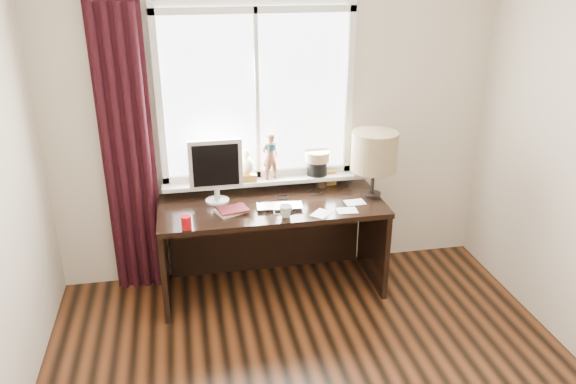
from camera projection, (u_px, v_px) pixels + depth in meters
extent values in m
cube|color=beige|center=(276.00, 120.00, 4.38)|extent=(3.50, 0.00, 2.60)
imported|color=silver|center=(280.00, 207.00, 4.16)|extent=(0.36, 0.25, 0.03)
imported|color=white|center=(286.00, 211.00, 4.01)|extent=(0.13, 0.13, 0.09)
cylinder|color=#AA090E|center=(186.00, 222.00, 3.84)|extent=(0.07, 0.07, 0.09)
cube|color=white|center=(256.00, 96.00, 4.26)|extent=(1.40, 0.02, 1.30)
cube|color=silver|center=(259.00, 173.00, 4.48)|extent=(1.50, 0.05, 0.05)
cube|color=silver|center=(255.00, 10.00, 3.99)|extent=(1.50, 0.05, 0.05)
cube|color=silver|center=(159.00, 101.00, 4.11)|extent=(0.05, 0.05, 1.40)
cube|color=silver|center=(349.00, 92.00, 4.37)|extent=(0.05, 0.05, 1.40)
cube|color=silver|center=(257.00, 96.00, 4.24)|extent=(0.03, 0.05, 1.30)
cube|color=silver|center=(260.00, 180.00, 4.45)|extent=(1.52, 0.18, 0.03)
cylinder|color=#4C0D0B|center=(200.00, 168.00, 4.30)|extent=(0.14, 0.14, 0.25)
cube|color=gold|center=(246.00, 177.00, 4.40)|extent=(0.15, 0.12, 0.06)
sphere|color=beige|center=(246.00, 165.00, 4.36)|extent=(0.13, 0.13, 0.13)
sphere|color=beige|center=(246.00, 153.00, 4.32)|extent=(0.07, 0.07, 0.07)
imported|color=brown|center=(271.00, 156.00, 4.38)|extent=(0.15, 0.12, 0.38)
cylinder|color=#1E4C51|center=(271.00, 146.00, 4.34)|extent=(0.10, 0.10, 0.05)
cylinder|color=black|center=(317.00, 168.00, 4.50)|extent=(0.16, 0.16, 0.12)
cylinder|color=#8C6B4C|center=(317.00, 156.00, 4.46)|extent=(0.20, 0.20, 0.08)
cube|color=black|center=(128.00, 153.00, 4.17)|extent=(0.38, 0.05, 2.25)
cylinder|color=black|center=(109.00, 159.00, 4.13)|extent=(0.06, 0.06, 2.20)
cylinder|color=black|center=(122.00, 158.00, 4.14)|extent=(0.06, 0.06, 2.20)
cylinder|color=black|center=(134.00, 157.00, 4.16)|extent=(0.06, 0.06, 2.20)
cylinder|color=black|center=(147.00, 157.00, 4.17)|extent=(0.06, 0.06, 2.20)
cube|color=black|center=(272.00, 206.00, 4.25)|extent=(1.70, 0.70, 0.04)
cube|color=black|center=(164.00, 260.00, 4.25)|extent=(0.04, 0.64, 0.71)
cube|color=black|center=(373.00, 240.00, 4.54)|extent=(0.04, 0.64, 0.71)
cube|color=black|center=(266.00, 231.00, 4.70)|extent=(1.60, 0.03, 0.71)
cylinder|color=beige|center=(217.00, 200.00, 4.28)|extent=(0.18, 0.18, 0.01)
cylinder|color=beige|center=(217.00, 193.00, 4.26)|extent=(0.04, 0.04, 0.10)
cube|color=beige|center=(216.00, 164.00, 4.16)|extent=(0.40, 0.04, 0.38)
cube|color=black|center=(216.00, 166.00, 4.14)|extent=(0.34, 0.01, 0.32)
cube|color=beige|center=(232.00, 211.00, 4.10)|extent=(0.27, 0.23, 0.02)
cube|color=#5B1519|center=(233.00, 209.00, 4.09)|extent=(0.24, 0.19, 0.01)
cylinder|color=black|center=(321.00, 179.00, 4.54)|extent=(0.09, 0.09, 0.12)
cylinder|color=black|center=(319.00, 173.00, 4.52)|extent=(0.01, 0.01, 0.22)
cylinder|color=black|center=(323.00, 176.00, 4.52)|extent=(0.01, 0.01, 0.19)
cylinder|color=black|center=(321.00, 171.00, 4.52)|extent=(0.01, 0.01, 0.25)
cylinder|color=black|center=(323.00, 176.00, 4.54)|extent=(0.01, 0.01, 0.17)
cube|color=gold|center=(330.00, 178.00, 4.56)|extent=(0.10, 0.02, 0.13)
cube|color=#996633|center=(331.00, 178.00, 4.55)|extent=(0.08, 0.01, 0.10)
cylinder|color=black|center=(372.00, 195.00, 4.37)|extent=(0.14, 0.14, 0.03)
cylinder|color=black|center=(373.00, 180.00, 4.32)|extent=(0.03, 0.03, 0.22)
cylinder|color=tan|center=(374.00, 151.00, 4.23)|extent=(0.35, 0.35, 0.30)
cube|color=white|center=(347.00, 210.00, 4.13)|extent=(0.16, 0.12, 0.00)
cube|color=white|center=(355.00, 202.00, 4.26)|extent=(0.16, 0.12, 0.00)
cube|color=white|center=(321.00, 214.00, 4.08)|extent=(0.18, 0.18, 0.00)
torus|color=black|center=(287.00, 211.00, 4.11)|extent=(0.17, 0.17, 0.01)
torus|color=black|center=(315.00, 193.00, 4.43)|extent=(0.15, 0.15, 0.01)
torus|color=black|center=(282.00, 197.00, 4.35)|extent=(0.12, 0.12, 0.01)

